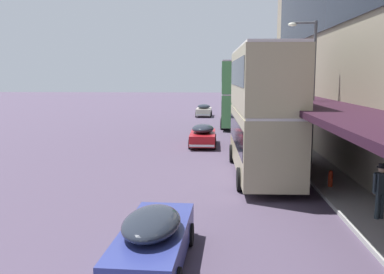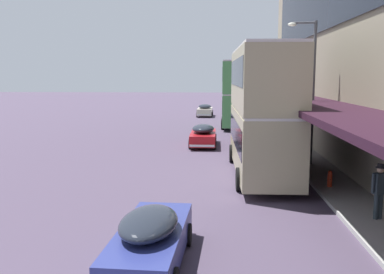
# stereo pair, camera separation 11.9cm
# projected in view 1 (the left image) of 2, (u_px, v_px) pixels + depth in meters

# --- Properties ---
(transit_bus_kerbside_front) EXTENTS (3.08, 10.92, 6.19)m
(transit_bus_kerbside_front) POSITION_uv_depth(u_px,v_px,m) (236.00, 91.00, 41.63)
(transit_bus_kerbside_front) COLOR #4E9D53
(transit_bus_kerbside_front) RESTS_ON ground
(transit_bus_kerbside_rear) EXTENTS (2.88, 9.49, 6.19)m
(transit_bus_kerbside_rear) POSITION_uv_depth(u_px,v_px,m) (263.00, 108.00, 20.56)
(transit_bus_kerbside_rear) COLOR tan
(transit_bus_kerbside_rear) RESTS_ON ground
(sedan_second_mid) EXTENTS (1.92, 4.90, 1.51)m
(sedan_second_mid) POSITION_uv_depth(u_px,v_px,m) (153.00, 239.00, 10.86)
(sedan_second_mid) COLOR navy
(sedan_second_mid) RESTS_ON ground
(sedan_lead_near) EXTENTS (1.94, 4.27, 1.49)m
(sedan_lead_near) POSITION_uv_depth(u_px,v_px,m) (204.00, 110.00, 51.28)
(sedan_lead_near) COLOR beige
(sedan_lead_near) RESTS_ON ground
(sedan_far_back) EXTENTS (1.85, 4.75, 1.53)m
(sedan_far_back) POSITION_uv_depth(u_px,v_px,m) (203.00, 135.00, 29.74)
(sedan_far_back) COLOR #A4161D
(sedan_far_back) RESTS_ON ground
(pedestrian_at_kerb) EXTENTS (0.58, 0.37, 1.86)m
(pedestrian_at_kerb) POSITION_uv_depth(u_px,v_px,m) (381.00, 188.00, 14.06)
(pedestrian_at_kerb) COLOR #2A353C
(pedestrian_at_kerb) RESTS_ON sidewalk_kerb
(street_lamp) EXTENTS (1.50, 0.28, 7.50)m
(street_lamp) POSITION_uv_depth(u_px,v_px,m) (310.00, 83.00, 22.41)
(street_lamp) COLOR #4C4C51
(street_lamp) RESTS_ON sidewalk_kerb
(fire_hydrant) EXTENTS (0.20, 0.40, 0.70)m
(fire_hydrant) POSITION_uv_depth(u_px,v_px,m) (330.00, 179.00, 18.26)
(fire_hydrant) COLOR red
(fire_hydrant) RESTS_ON sidewalk_kerb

